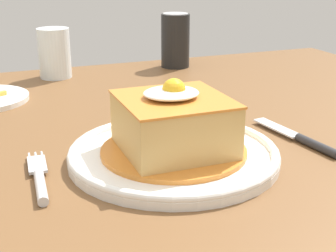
{
  "coord_description": "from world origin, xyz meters",
  "views": [
    {
      "loc": [
        -0.2,
        -0.64,
        1.0
      ],
      "look_at": [
        0.01,
        -0.08,
        0.79
      ],
      "focal_mm": 51.92,
      "sensor_mm": 36.0,
      "label": 1
    }
  ],
  "objects_px": {
    "main_plate": "(174,153)",
    "fork": "(40,179)",
    "drinking_glass": "(55,57)",
    "soda_can": "(175,40)",
    "knife": "(305,140)"
  },
  "relations": [
    {
      "from": "main_plate",
      "to": "soda_can",
      "type": "height_order",
      "value": "soda_can"
    },
    {
      "from": "knife",
      "to": "soda_can",
      "type": "height_order",
      "value": "soda_can"
    },
    {
      "from": "fork",
      "to": "soda_can",
      "type": "distance_m",
      "value": 0.64
    },
    {
      "from": "soda_can",
      "to": "drinking_glass",
      "type": "relative_size",
      "value": 1.18
    },
    {
      "from": "main_plate",
      "to": "soda_can",
      "type": "bearing_deg",
      "value": 67.76
    },
    {
      "from": "knife",
      "to": "drinking_glass",
      "type": "height_order",
      "value": "drinking_glass"
    },
    {
      "from": "fork",
      "to": "drinking_glass",
      "type": "bearing_deg",
      "value": 78.99
    },
    {
      "from": "main_plate",
      "to": "knife",
      "type": "bearing_deg",
      "value": -4.72
    },
    {
      "from": "fork",
      "to": "soda_can",
      "type": "xyz_separation_m",
      "value": [
        0.38,
        0.52,
        0.06
      ]
    },
    {
      "from": "main_plate",
      "to": "drinking_glass",
      "type": "height_order",
      "value": "drinking_glass"
    },
    {
      "from": "main_plate",
      "to": "knife",
      "type": "relative_size",
      "value": 1.64
    },
    {
      "from": "main_plate",
      "to": "knife",
      "type": "distance_m",
      "value": 0.19
    },
    {
      "from": "main_plate",
      "to": "fork",
      "type": "bearing_deg",
      "value": -177.17
    },
    {
      "from": "fork",
      "to": "knife",
      "type": "height_order",
      "value": "same"
    },
    {
      "from": "drinking_glass",
      "to": "soda_can",
      "type": "bearing_deg",
      "value": 0.61
    }
  ]
}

